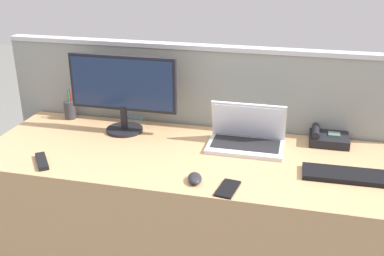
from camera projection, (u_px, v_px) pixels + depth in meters
The scene contains 10 objects.
desk at pixel (190, 219), 2.38m from camera, with size 2.07×0.75×0.74m, color tan.
cubicle_divider at pixel (207, 146), 2.66m from camera, with size 2.34×0.08×1.19m.
desktop_monitor at pixel (123, 88), 2.42m from camera, with size 0.59×0.20×0.42m.
laptop at pixel (247, 136), 2.31m from camera, with size 0.38×0.24×0.22m.
desk_phone at pixel (327, 138), 2.35m from camera, with size 0.20×0.16×0.08m.
keyboard_main at pixel (345, 175), 2.02m from camera, with size 0.37×0.14×0.02m, color black.
computer_mouse_right_hand at pixel (195, 178), 1.98m from camera, with size 0.06×0.10×0.03m, color #232328.
pen_cup at pixel (70, 110), 2.66m from camera, with size 0.06×0.06×0.18m.
cell_phone_black_slab at pixel (228, 189), 1.92m from camera, with size 0.07×0.15×0.01m, color black.
tv_remote at pixel (42, 161), 2.14m from camera, with size 0.04×0.17×0.02m, color black.
Camera 1 is at (0.49, -1.95, 1.72)m, focal length 42.79 mm.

